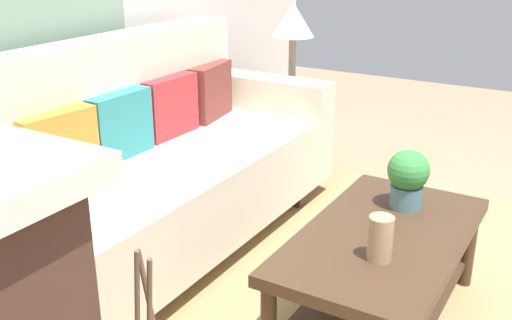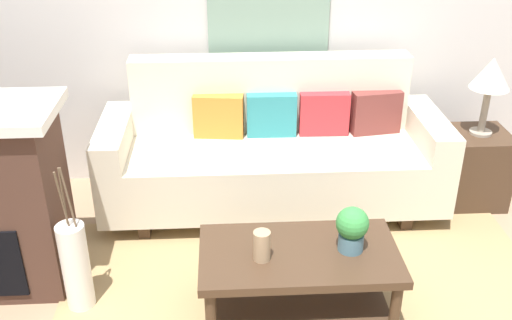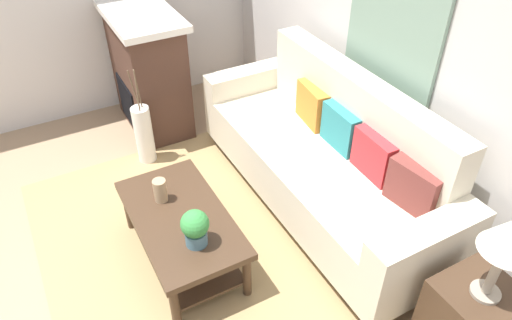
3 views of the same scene
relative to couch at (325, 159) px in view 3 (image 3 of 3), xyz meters
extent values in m
plane|color=#9E7F60|center=(0.12, -1.70, -0.43)|extent=(8.89, 8.89, 0.00)
cube|color=silver|center=(0.12, 0.54, 0.92)|extent=(4.89, 0.10, 2.70)
cube|color=#A38456|center=(0.12, -1.20, -0.43)|extent=(2.95, 1.95, 0.01)
cube|color=beige|center=(0.00, -0.06, -0.11)|extent=(2.03, 0.84, 0.40)
cube|color=beige|center=(0.00, 0.26, 0.37)|extent=(2.03, 0.20, 0.56)
cube|color=beige|center=(-1.12, -0.06, -0.01)|extent=(0.20, 0.84, 0.60)
cube|color=beige|center=(1.12, -0.06, -0.01)|extent=(0.20, 0.84, 0.60)
cube|color=#422D1E|center=(-0.92, -0.06, -0.37)|extent=(0.08, 0.74, 0.12)
cube|color=#422D1E|center=(0.92, -0.06, -0.37)|extent=(0.08, 0.74, 0.12)
cube|color=orange|center=(-0.39, 0.12, 0.25)|extent=(0.37, 0.16, 0.32)
cube|color=teal|center=(0.00, 0.12, 0.25)|extent=(0.36, 0.13, 0.32)
cube|color=red|center=(0.39, 0.12, 0.25)|extent=(0.36, 0.13, 0.32)
cube|color=brown|center=(0.77, 0.12, 0.25)|extent=(0.37, 0.17, 0.32)
cube|color=#422D1E|center=(0.05, -1.22, -0.03)|extent=(1.10, 0.60, 0.05)
cube|color=#422D1E|center=(0.05, -1.22, -0.31)|extent=(0.98, 0.50, 0.02)
cylinder|color=#422D1E|center=(-0.44, -1.47, -0.24)|extent=(0.06, 0.06, 0.38)
cylinder|color=#422D1E|center=(0.54, -1.47, -0.24)|extent=(0.06, 0.06, 0.38)
cylinder|color=#422D1E|center=(-0.44, -0.97, -0.24)|extent=(0.06, 0.06, 0.38)
cylinder|color=#422D1E|center=(0.54, -0.97, -0.24)|extent=(0.06, 0.06, 0.38)
cylinder|color=tan|center=(-0.16, -1.27, 0.08)|extent=(0.09, 0.09, 0.17)
cylinder|color=slate|center=(0.33, -1.21, 0.05)|extent=(0.14, 0.14, 0.10)
sphere|color=#35873E|center=(0.33, -1.21, 0.17)|extent=(0.18, 0.18, 0.18)
cylinder|color=gray|center=(1.52, -0.03, 0.14)|extent=(0.16, 0.16, 0.02)
cylinder|color=gray|center=(1.52, -0.03, 0.30)|extent=(0.05, 0.05, 0.35)
cube|color=#472D23|center=(-1.77, -0.81, 0.12)|extent=(0.90, 0.50, 1.10)
cube|color=black|center=(-1.77, -1.06, -0.13)|extent=(0.52, 0.02, 0.44)
cube|color=silver|center=(-1.77, -0.81, 0.70)|extent=(1.02, 0.58, 0.06)
cylinder|color=white|center=(-1.21, -1.08, -0.15)|extent=(0.16, 0.16, 0.56)
cylinder|color=brown|center=(-1.19, -1.08, 0.30)|extent=(0.05, 0.03, 0.36)
cylinder|color=brown|center=(-1.22, -1.07, 0.30)|extent=(0.02, 0.03, 0.36)
cylinder|color=brown|center=(-1.22, -1.10, 0.30)|extent=(0.03, 0.05, 0.36)
cube|color=gray|center=(0.00, 0.47, 0.98)|extent=(0.89, 0.03, 0.86)
camera|label=1|loc=(-2.07, -1.88, 1.12)|focal=42.43mm
camera|label=2|loc=(-0.35, -3.88, 1.94)|focal=41.82mm
camera|label=3|loc=(2.32, -1.87, 2.27)|focal=33.43mm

